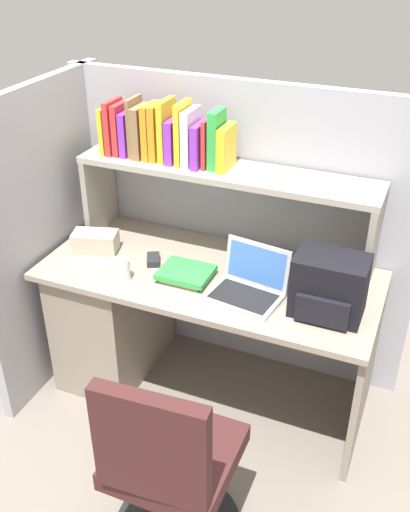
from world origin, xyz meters
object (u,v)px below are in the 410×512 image
Objects in this scene: laptop at (249,285)px; computer_mouse at (153,260)px; tissue_box at (95,242)px; paper_cup at (122,269)px; backpack at (329,287)px; office_chair at (170,478)px.

laptop reaches higher than computer_mouse.
paper_cup is at bearing -51.61° from tissue_box.
backpack is 2.86× the size of paper_cup.
tissue_box is (-0.84, 0.08, -0.00)m from laptop.
tissue_box is at bearing 144.52° from paper_cup.
tissue_box is at bearing -50.27° from office_chair.
backpack is 0.98m from office_chair.
tissue_box is 0.24× the size of office_chair.
tissue_box is at bearing 176.10° from backpack.
office_chair is at bearing -115.53° from backpack.
computer_mouse is at bearing -15.27° from tissue_box.
office_chair reaches higher than tissue_box.
laptop is at bearing -35.48° from computer_mouse.
office_chair is at bearing -50.47° from paper_cup.
laptop is 0.37× the size of office_chair.
paper_cup is 0.48× the size of tissue_box.
tissue_box is (-1.19, 0.08, -0.08)m from backpack.
backpack is at bearing -32.15° from computer_mouse.
paper_cup is at bearing -54.20° from office_chair.
laptop is 0.87m from office_chair.
paper_cup is (-0.06, -0.19, 0.04)m from computer_mouse.
laptop is at bearing -95.47° from office_chair.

